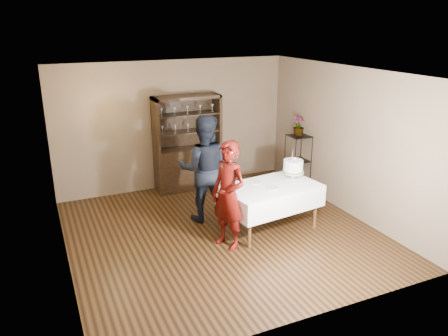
{
  "coord_description": "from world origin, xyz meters",
  "views": [
    {
      "loc": [
        -2.72,
        -6.16,
        3.46
      ],
      "look_at": [
        0.08,
        0.1,
        1.13
      ],
      "focal_mm": 35.0,
      "sensor_mm": 36.0,
      "label": 1
    }
  ],
  "objects": [
    {
      "name": "plate_near",
      "position": [
        0.77,
        -0.32,
        0.81
      ],
      "size": [
        0.22,
        0.22,
        0.01
      ],
      "primitive_type": "cylinder",
      "rotation": [
        0.0,
        0.0,
        -0.02
      ],
      "color": "silver",
      "rests_on": "cake_table"
    },
    {
      "name": "potted_plant",
      "position": [
        2.27,
        1.23,
        1.39
      ],
      "size": [
        0.23,
        0.23,
        0.41
      ],
      "primitive_type": "imported",
      "rotation": [
        0.0,
        0.0,
        0.0
      ],
      "color": "#477437",
      "rests_on": "plant_etagere"
    },
    {
      "name": "cake",
      "position": [
        1.35,
        -0.04,
        1.02
      ],
      "size": [
        0.45,
        0.45,
        0.53
      ],
      "rotation": [
        0.0,
        0.0,
        -0.4
      ],
      "color": "silver",
      "rests_on": "cake_table"
    },
    {
      "name": "plate_far",
      "position": [
        0.65,
        0.03,
        0.81
      ],
      "size": [
        0.23,
        0.23,
        0.01
      ],
      "primitive_type": "cylinder",
      "rotation": [
        0.0,
        0.0,
        -0.14
      ],
      "color": "silver",
      "rests_on": "cake_table"
    },
    {
      "name": "ceiling",
      "position": [
        0.0,
        0.0,
        2.7
      ],
      "size": [
        5.0,
        5.0,
        0.0
      ],
      "primitive_type": "plane",
      "rotation": [
        3.14,
        0.0,
        0.0
      ],
      "color": "white",
      "rests_on": "back_wall"
    },
    {
      "name": "cake_table",
      "position": [
        0.81,
        -0.2,
        0.62
      ],
      "size": [
        1.72,
        1.19,
        0.81
      ],
      "rotation": [
        0.0,
        0.0,
        0.13
      ],
      "color": "white",
      "rests_on": "floor"
    },
    {
      "name": "man",
      "position": [
        -0.06,
        0.64,
        0.97
      ],
      "size": [
        1.14,
        1.02,
        1.93
      ],
      "primitive_type": "imported",
      "rotation": [
        0.0,
        0.0,
        2.77
      ],
      "color": "black",
      "rests_on": "floor"
    },
    {
      "name": "woman",
      "position": [
        -0.09,
        -0.45,
        0.87
      ],
      "size": [
        0.62,
        0.74,
        1.74
      ],
      "primitive_type": "imported",
      "rotation": [
        0.0,
        0.0,
        -1.2
      ],
      "color": "#390605",
      "rests_on": "floor"
    },
    {
      "name": "wall_right",
      "position": [
        2.5,
        0.0,
        1.35
      ],
      "size": [
        0.02,
        5.0,
        2.7
      ],
      "primitive_type": "cube",
      "color": "brown",
      "rests_on": "floor"
    },
    {
      "name": "wall_left",
      "position": [
        -2.5,
        0.0,
        1.35
      ],
      "size": [
        0.02,
        5.0,
        2.7
      ],
      "primitive_type": "cube",
      "color": "brown",
      "rests_on": "floor"
    },
    {
      "name": "floor",
      "position": [
        0.0,
        0.0,
        0.0
      ],
      "size": [
        5.0,
        5.0,
        0.0
      ],
      "primitive_type": "plane",
      "color": "black",
      "rests_on": "ground"
    },
    {
      "name": "back_wall",
      "position": [
        0.0,
        2.5,
        1.35
      ],
      "size": [
        5.0,
        0.02,
        2.7
      ],
      "primitive_type": "cube",
      "color": "brown",
      "rests_on": "floor"
    },
    {
      "name": "china_hutch",
      "position": [
        0.2,
        2.25,
        0.66
      ],
      "size": [
        1.4,
        0.48,
        2.0
      ],
      "color": "black",
      "rests_on": "floor"
    },
    {
      "name": "plant_etagere",
      "position": [
        2.28,
        1.2,
        0.65
      ],
      "size": [
        0.42,
        0.42,
        1.2
      ],
      "color": "black",
      "rests_on": "floor"
    }
  ]
}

